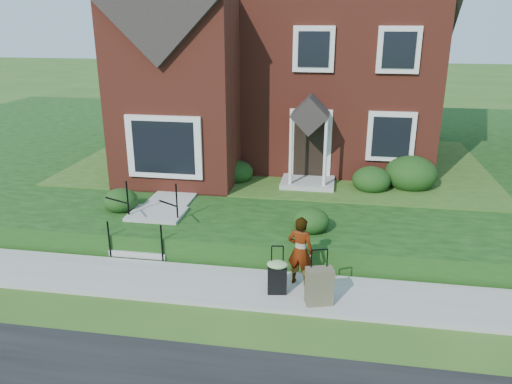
% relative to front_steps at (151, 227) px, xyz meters
% --- Properties ---
extents(ground, '(120.00, 120.00, 0.00)m').
position_rel_front_steps_xyz_m(ground, '(2.50, -1.84, -0.47)').
color(ground, '#2D5119').
rests_on(ground, ground).
extents(sidewalk, '(60.00, 1.60, 0.08)m').
position_rel_front_steps_xyz_m(sidewalk, '(2.50, -1.84, -0.43)').
color(sidewalk, '#9E9B93').
rests_on(sidewalk, ground).
extents(terrace, '(44.00, 20.00, 0.60)m').
position_rel_front_steps_xyz_m(terrace, '(6.50, 9.06, -0.17)').
color(terrace, '#13350E').
rests_on(terrace, ground).
extents(walkway, '(1.20, 6.00, 0.06)m').
position_rel_front_steps_xyz_m(walkway, '(0.00, 3.16, 0.16)').
color(walkway, '#9E9B93').
rests_on(walkway, terrace).
extents(main_house, '(10.40, 10.20, 9.40)m').
position_rel_front_steps_xyz_m(main_house, '(2.29, 7.76, 4.79)').
color(main_house, maroon).
rests_on(main_house, terrace).
extents(front_steps, '(1.40, 2.02, 1.50)m').
position_rel_front_steps_xyz_m(front_steps, '(0.00, 0.00, 0.00)').
color(front_steps, '#9E9B93').
rests_on(front_steps, ground).
extents(foundation_shrubs, '(10.06, 4.98, 1.09)m').
position_rel_front_steps_xyz_m(foundation_shrubs, '(3.01, 3.21, 0.58)').
color(foundation_shrubs, black).
rests_on(foundation_shrubs, terrace).
extents(woman, '(0.62, 0.48, 1.52)m').
position_rel_front_steps_xyz_m(woman, '(3.89, -1.52, 0.37)').
color(woman, '#999999').
rests_on(woman, sidewalk).
extents(suitcase_black, '(0.48, 0.41, 1.04)m').
position_rel_front_steps_xyz_m(suitcase_black, '(3.47, -1.99, 0.01)').
color(suitcase_black, black).
rests_on(suitcase_black, sidewalk).
extents(suitcase_olive, '(0.59, 0.43, 1.15)m').
position_rel_front_steps_xyz_m(suitcase_olive, '(4.34, -2.25, -0.01)').
color(suitcase_olive, brown).
rests_on(suitcase_olive, sidewalk).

